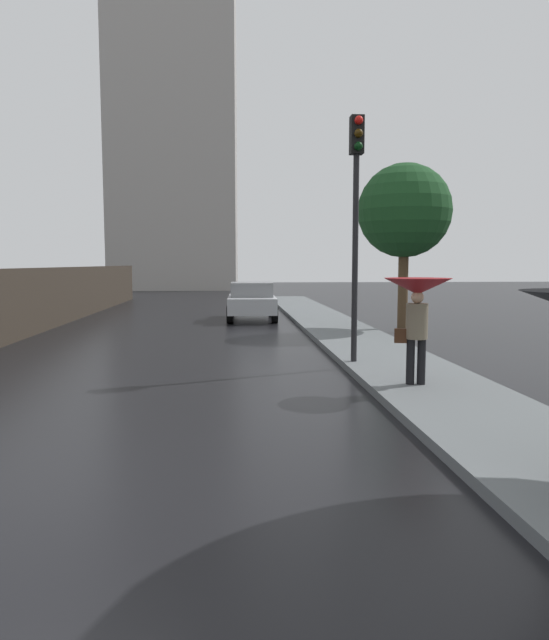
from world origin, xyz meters
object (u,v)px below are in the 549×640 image
car_silver_mid_road (252,301)px  pedestrian_with_umbrella_near (417,298)px  street_tree_mid (405,211)px  traffic_light (356,195)px

car_silver_mid_road → pedestrian_with_umbrella_near: bearing=-78.4°
car_silver_mid_road → street_tree_mid: bearing=-41.8°
pedestrian_with_umbrella_near → street_tree_mid: street_tree_mid is taller
car_silver_mid_road → street_tree_mid: 6.96m
car_silver_mid_road → pedestrian_with_umbrella_near: size_ratio=2.22×
pedestrian_with_umbrella_near → street_tree_mid: bearing=-94.4°
car_silver_mid_road → pedestrian_with_umbrella_near: pedestrian_with_umbrella_near is taller
street_tree_mid → pedestrian_with_umbrella_near: bearing=-105.3°
traffic_light → street_tree_mid: 6.71m
car_silver_mid_road → street_tree_mid: (4.58, -4.29, 3.02)m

